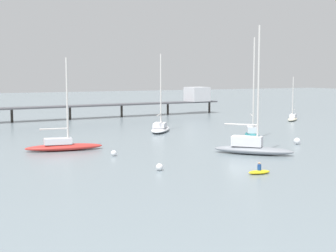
{
  "coord_description": "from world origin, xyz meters",
  "views": [
    {
      "loc": [
        -33.98,
        -48.57,
        9.48
      ],
      "look_at": [
        0.0,
        17.92,
        1.5
      ],
      "focal_mm": 52.86,
      "sensor_mm": 36.0,
      "label": 1
    }
  ],
  "objects_px": {
    "pier": "(150,100)",
    "sailboat_gray": "(252,146)",
    "mooring_buoy_inner": "(297,141)",
    "sailboat_teal": "(252,133)",
    "sailboat_white": "(160,127)",
    "sailboat_cream": "(293,117)",
    "mooring_buoy_mid": "(159,167)",
    "mooring_buoy_far": "(114,153)",
    "sailboat_red": "(63,145)",
    "dinghy_yellow": "(259,172)"
  },
  "relations": [
    {
      "from": "sailboat_teal",
      "to": "mooring_buoy_far",
      "type": "relative_size",
      "value": 21.61
    },
    {
      "from": "mooring_buoy_mid",
      "to": "sailboat_gray",
      "type": "bearing_deg",
      "value": 15.71
    },
    {
      "from": "sailboat_gray",
      "to": "sailboat_cream",
      "type": "relative_size",
      "value": 1.7
    },
    {
      "from": "sailboat_cream",
      "to": "sailboat_teal",
      "type": "bearing_deg",
      "value": -141.71
    },
    {
      "from": "sailboat_red",
      "to": "mooring_buoy_inner",
      "type": "bearing_deg",
      "value": -17.07
    },
    {
      "from": "sailboat_teal",
      "to": "sailboat_red",
      "type": "height_order",
      "value": "sailboat_teal"
    },
    {
      "from": "mooring_buoy_mid",
      "to": "sailboat_red",
      "type": "bearing_deg",
      "value": 106.58
    },
    {
      "from": "dinghy_yellow",
      "to": "sailboat_gray",
      "type": "bearing_deg",
      "value": 56.81
    },
    {
      "from": "mooring_buoy_inner",
      "to": "sailboat_red",
      "type": "bearing_deg",
      "value": 162.93
    },
    {
      "from": "mooring_buoy_inner",
      "to": "sailboat_cream",
      "type": "bearing_deg",
      "value": 49.81
    },
    {
      "from": "sailboat_teal",
      "to": "mooring_buoy_inner",
      "type": "bearing_deg",
      "value": -74.34
    },
    {
      "from": "dinghy_yellow",
      "to": "mooring_buoy_far",
      "type": "height_order",
      "value": "dinghy_yellow"
    },
    {
      "from": "mooring_buoy_inner",
      "to": "sailboat_gray",
      "type": "bearing_deg",
      "value": -159.62
    },
    {
      "from": "pier",
      "to": "sailboat_gray",
      "type": "relative_size",
      "value": 4.07
    },
    {
      "from": "mooring_buoy_mid",
      "to": "mooring_buoy_inner",
      "type": "height_order",
      "value": "mooring_buoy_inner"
    },
    {
      "from": "sailboat_cream",
      "to": "dinghy_yellow",
      "type": "bearing_deg",
      "value": -134.32
    },
    {
      "from": "sailboat_red",
      "to": "sailboat_gray",
      "type": "bearing_deg",
      "value": -34.01
    },
    {
      "from": "mooring_buoy_far",
      "to": "dinghy_yellow",
      "type": "bearing_deg",
      "value": -61.28
    },
    {
      "from": "mooring_buoy_mid",
      "to": "sailboat_white",
      "type": "bearing_deg",
      "value": 63.67
    },
    {
      "from": "sailboat_white",
      "to": "sailboat_teal",
      "type": "xyz_separation_m",
      "value": [
        7.9,
        -14.23,
        0.15
      ]
    },
    {
      "from": "sailboat_red",
      "to": "mooring_buoy_far",
      "type": "xyz_separation_m",
      "value": [
        4.08,
        -6.71,
        -0.37
      ]
    },
    {
      "from": "dinghy_yellow",
      "to": "mooring_buoy_mid",
      "type": "relative_size",
      "value": 3.26
    },
    {
      "from": "sailboat_gray",
      "to": "mooring_buoy_inner",
      "type": "xyz_separation_m",
      "value": [
        10.32,
        3.83,
        -0.5
      ]
    },
    {
      "from": "pier",
      "to": "mooring_buoy_mid",
      "type": "xyz_separation_m",
      "value": [
        -25.86,
        -57.9,
        -3.24
      ]
    },
    {
      "from": "sailboat_white",
      "to": "mooring_buoy_inner",
      "type": "xyz_separation_m",
      "value": [
        9.91,
        -21.41,
        -0.26
      ]
    },
    {
      "from": "sailboat_white",
      "to": "sailboat_cream",
      "type": "height_order",
      "value": "sailboat_white"
    },
    {
      "from": "pier",
      "to": "sailboat_teal",
      "type": "bearing_deg",
      "value": -94.68
    },
    {
      "from": "pier",
      "to": "mooring_buoy_mid",
      "type": "relative_size",
      "value": 84.99
    },
    {
      "from": "sailboat_cream",
      "to": "mooring_buoy_far",
      "type": "distance_m",
      "value": 53.26
    },
    {
      "from": "sailboat_white",
      "to": "sailboat_cream",
      "type": "relative_size",
      "value": 1.44
    },
    {
      "from": "sailboat_teal",
      "to": "dinghy_yellow",
      "type": "bearing_deg",
      "value": -125.28
    },
    {
      "from": "sailboat_gray",
      "to": "sailboat_white",
      "type": "distance_m",
      "value": 25.25
    },
    {
      "from": "sailboat_gray",
      "to": "mooring_buoy_far",
      "type": "height_order",
      "value": "sailboat_gray"
    },
    {
      "from": "sailboat_gray",
      "to": "mooring_buoy_far",
      "type": "xyz_separation_m",
      "value": [
        -14.96,
        6.13,
        -0.61
      ]
    },
    {
      "from": "sailboat_cream",
      "to": "mooring_buoy_inner",
      "type": "relative_size",
      "value": 9.99
    },
    {
      "from": "mooring_buoy_mid",
      "to": "sailboat_cream",
      "type": "bearing_deg",
      "value": 36.2
    },
    {
      "from": "sailboat_white",
      "to": "pier",
      "type": "bearing_deg",
      "value": 68.32
    },
    {
      "from": "pier",
      "to": "sailboat_gray",
      "type": "distance_m",
      "value": 55.29
    },
    {
      "from": "sailboat_teal",
      "to": "mooring_buoy_mid",
      "type": "height_order",
      "value": "sailboat_teal"
    },
    {
      "from": "sailboat_white",
      "to": "mooring_buoy_far",
      "type": "xyz_separation_m",
      "value": [
        -15.36,
        -19.11,
        -0.36
      ]
    },
    {
      "from": "dinghy_yellow",
      "to": "sailboat_white",
      "type": "bearing_deg",
      "value": 79.1
    },
    {
      "from": "sailboat_teal",
      "to": "dinghy_yellow",
      "type": "relative_size",
      "value": 6.23
    },
    {
      "from": "sailboat_teal",
      "to": "sailboat_white",
      "type": "bearing_deg",
      "value": 119.03
    },
    {
      "from": "pier",
      "to": "sailboat_teal",
      "type": "height_order",
      "value": "sailboat_teal"
    },
    {
      "from": "sailboat_teal",
      "to": "mooring_buoy_far",
      "type": "xyz_separation_m",
      "value": [
        -23.26,
        -4.88,
        -0.52
      ]
    },
    {
      "from": "sailboat_teal",
      "to": "mooring_buoy_inner",
      "type": "relative_size",
      "value": 16.5
    },
    {
      "from": "sailboat_gray",
      "to": "mooring_buoy_inner",
      "type": "relative_size",
      "value": 16.98
    },
    {
      "from": "pier",
      "to": "mooring_buoy_inner",
      "type": "distance_m",
      "value": 50.24
    },
    {
      "from": "pier",
      "to": "mooring_buoy_mid",
      "type": "bearing_deg",
      "value": -114.07
    },
    {
      "from": "pier",
      "to": "sailboat_gray",
      "type": "height_order",
      "value": "sailboat_gray"
    }
  ]
}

